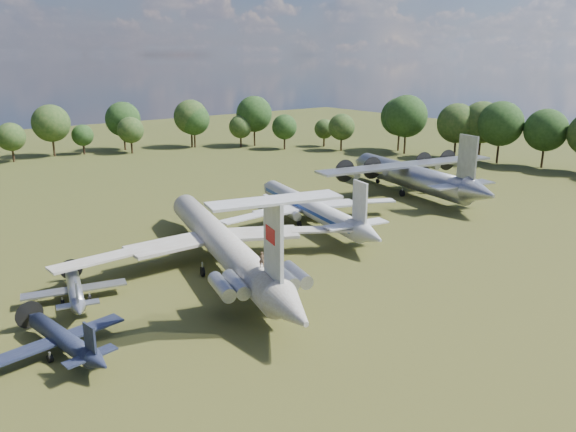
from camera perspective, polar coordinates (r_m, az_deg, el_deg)
ground at (r=69.54m, az=-5.67°, el=-4.43°), size 300.00×300.00×0.00m
il62_airliner at (r=66.47m, az=-6.79°, el=-3.23°), size 49.16×57.23×4.83m
tu104_jet at (r=83.44m, az=2.27°, el=0.52°), size 36.16×43.47×3.82m
an12_transport at (r=103.59m, az=12.34°, el=3.66°), size 43.49×46.84×5.33m
small_prop_west at (r=51.57m, az=-21.82°, el=-11.85°), size 13.16×16.49×2.20m
small_prop_northwest at (r=61.36m, az=-20.80°, el=-7.29°), size 13.26×15.94×2.03m
person_on_il62 at (r=53.31m, az=-2.69°, el=-4.42°), size 0.66×0.54×1.55m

